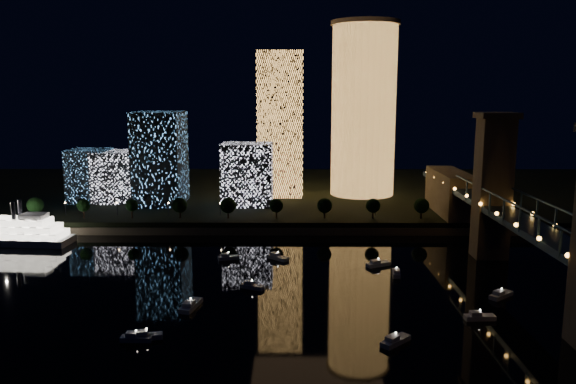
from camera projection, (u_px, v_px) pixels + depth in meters
ground at (306, 311)px, 146.87m from camera, size 520.00×520.00×0.00m
far_bank at (298, 194)px, 303.96m from camera, size 420.00×160.00×5.00m
seawall at (301, 230)px, 227.34m from camera, size 420.00×6.00×3.00m
tower_cylindrical at (363, 109)px, 281.40m from camera, size 34.00×34.00×85.99m
tower_rectangular at (280, 124)px, 281.27m from camera, size 22.44×22.44×71.41m
midrise_blocks at (160, 168)px, 264.09m from camera, size 96.92×30.36×42.87m
truss_bridge at (553, 248)px, 147.33m from camera, size 13.00×266.00×50.00m
motorboats at (312, 293)px, 158.38m from camera, size 102.21×73.01×2.78m
esplanade_trees at (231, 205)px, 231.83m from camera, size 166.59×6.82×8.91m
street_lamps at (220, 206)px, 238.02m from camera, size 132.70×0.70×5.65m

